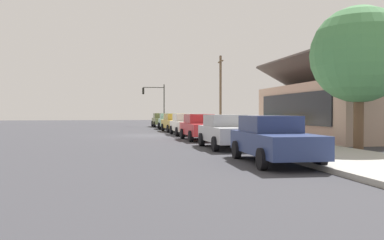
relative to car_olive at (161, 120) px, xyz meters
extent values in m
plane|color=#38383D|center=(17.57, -2.80, -0.81)|extent=(120.00, 120.00, 0.00)
cube|color=#A3A099|center=(17.57, 2.80, -0.73)|extent=(60.00, 4.20, 0.16)
cube|color=olive|center=(0.11, 0.00, -0.13)|extent=(4.44, 1.78, 0.70)
cube|color=#61683C|center=(-0.34, 0.00, 0.50)|extent=(2.13, 1.56, 0.56)
cylinder|color=black|center=(1.48, 0.89, -0.48)|extent=(0.66, 0.22, 0.66)
cylinder|color=black|center=(1.48, -0.88, -0.48)|extent=(0.66, 0.22, 0.66)
cylinder|color=black|center=(-1.27, 0.88, -0.48)|extent=(0.66, 0.22, 0.66)
cylinder|color=black|center=(-1.27, -0.89, -0.48)|extent=(0.66, 0.22, 0.66)
cube|color=#9ED1BC|center=(6.16, 0.09, -0.13)|extent=(4.47, 2.09, 0.70)
cube|color=#86B1A0|center=(5.72, 0.12, 0.50)|extent=(2.19, 1.74, 0.56)
cylinder|color=black|center=(7.57, 0.93, -0.48)|extent=(0.67, 0.26, 0.66)
cylinder|color=black|center=(7.46, -0.91, -0.48)|extent=(0.67, 0.26, 0.66)
cylinder|color=black|center=(4.86, 1.09, -0.48)|extent=(0.67, 0.26, 0.66)
cylinder|color=black|center=(4.75, -0.75, -0.48)|extent=(0.67, 0.26, 0.66)
cube|color=gold|center=(12.03, -0.02, -0.13)|extent=(4.91, 1.99, 0.70)
cube|color=gold|center=(11.54, -0.04, 0.50)|extent=(2.39, 1.67, 0.56)
cylinder|color=black|center=(13.48, 0.94, -0.48)|extent=(0.67, 0.25, 0.66)
cylinder|color=black|center=(13.56, -0.85, -0.48)|extent=(0.67, 0.25, 0.66)
cylinder|color=black|center=(10.49, 0.81, -0.48)|extent=(0.67, 0.25, 0.66)
cylinder|color=black|center=(10.57, -0.98, -0.48)|extent=(0.67, 0.25, 0.66)
cube|color=silver|center=(17.49, -0.04, -0.13)|extent=(4.65, 1.78, 0.70)
cube|color=beige|center=(17.03, -0.04, 0.50)|extent=(2.24, 1.55, 0.56)
cylinder|color=black|center=(18.92, 0.84, -0.48)|extent=(0.66, 0.23, 0.66)
cylinder|color=black|center=(18.94, -0.89, -0.48)|extent=(0.66, 0.23, 0.66)
cylinder|color=black|center=(16.04, 0.81, -0.48)|extent=(0.66, 0.23, 0.66)
cylinder|color=black|center=(16.06, -0.92, -0.48)|extent=(0.66, 0.23, 0.66)
cube|color=red|center=(23.17, -0.10, -0.13)|extent=(4.61, 1.76, 0.70)
cube|color=#A9272B|center=(22.71, -0.10, 0.50)|extent=(2.22, 1.53, 0.56)
cylinder|color=black|center=(24.58, 0.78, -0.48)|extent=(0.66, 0.23, 0.66)
cylinder|color=black|center=(24.60, -0.94, -0.48)|extent=(0.66, 0.23, 0.66)
cylinder|color=black|center=(21.73, 0.75, -0.48)|extent=(0.66, 0.23, 0.66)
cylinder|color=black|center=(21.75, -0.97, -0.48)|extent=(0.66, 0.23, 0.66)
cube|color=silver|center=(28.98, 0.01, -0.13)|extent=(4.62, 1.87, 0.70)
cube|color=#A0A2A6|center=(28.51, 0.01, 0.50)|extent=(2.22, 1.64, 0.56)
cylinder|color=black|center=(30.40, 0.94, -0.48)|extent=(0.66, 0.22, 0.66)
cylinder|color=black|center=(30.41, -0.92, -0.48)|extent=(0.66, 0.22, 0.66)
cylinder|color=black|center=(27.54, 0.93, -0.48)|extent=(0.66, 0.22, 0.66)
cylinder|color=black|center=(27.55, -0.92, -0.48)|extent=(0.66, 0.22, 0.66)
cube|color=navy|center=(34.82, 0.03, -0.13)|extent=(4.95, 1.99, 0.70)
cube|color=navy|center=(34.33, 0.05, 0.50)|extent=(2.40, 1.67, 0.56)
cylinder|color=black|center=(36.37, 0.87, -0.48)|extent=(0.67, 0.25, 0.66)
cylinder|color=black|center=(36.30, -0.93, -0.48)|extent=(0.67, 0.25, 0.66)
cylinder|color=black|center=(33.35, 0.99, -0.48)|extent=(0.67, 0.25, 0.66)
cylinder|color=black|center=(33.27, -0.81, -0.48)|extent=(0.67, 0.25, 0.66)
cube|color=tan|center=(23.11, 9.20, 0.93)|extent=(12.52, 6.54, 3.49)
cube|color=black|center=(23.11, 5.88, 1.11)|extent=(10.02, 0.08, 1.95)
cube|color=#514742|center=(23.11, 7.56, 3.55)|extent=(13.12, 3.57, 2.00)
cube|color=#514742|center=(23.11, 10.83, 3.55)|extent=(13.12, 3.57, 2.00)
cylinder|color=brown|center=(31.18, 5.45, 0.73)|extent=(0.44, 0.44, 3.09)
sphere|color=#47844C|center=(31.18, 5.45, 3.46)|extent=(4.27, 4.27, 4.27)
cylinder|color=#383833|center=(-3.66, 0.80, 1.79)|extent=(0.14, 0.14, 5.20)
cylinder|color=#383833|center=(-3.66, -0.50, 3.99)|extent=(0.10, 2.60, 0.10)
cube|color=black|center=(-3.66, -1.80, 3.54)|extent=(0.28, 0.24, 0.80)
sphere|color=red|center=(-3.81, -1.80, 3.80)|extent=(0.16, 0.16, 0.16)
sphere|color=yellow|center=(-3.81, -1.80, 3.54)|extent=(0.16, 0.16, 0.16)
sphere|color=green|center=(-3.81, -1.80, 3.28)|extent=(0.16, 0.16, 0.16)
cylinder|color=brown|center=(6.81, 5.40, 2.94)|extent=(0.24, 0.24, 7.50)
cube|color=brown|center=(6.81, 5.40, 6.09)|extent=(1.80, 0.12, 0.12)
cylinder|color=red|center=(10.02, 1.40, -0.38)|extent=(0.22, 0.22, 0.55)
sphere|color=red|center=(10.02, 1.40, -0.03)|extent=(0.18, 0.18, 0.18)
camera|label=1|loc=(47.84, -5.17, 0.90)|focal=38.59mm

